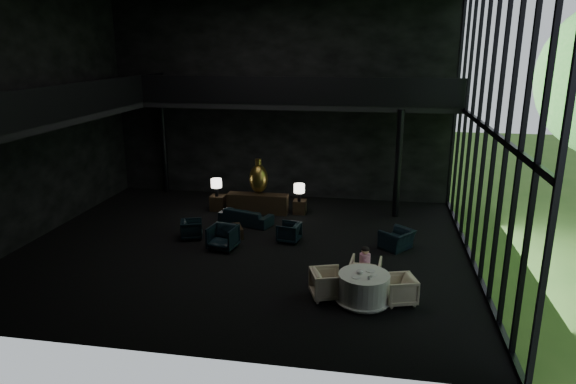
% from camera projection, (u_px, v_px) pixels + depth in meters
% --- Properties ---
extents(floor, '(14.00, 12.00, 0.02)m').
position_uv_depth(floor, '(244.00, 247.00, 16.32)').
color(floor, black).
rests_on(floor, ground).
extents(wall_back, '(14.00, 0.04, 8.00)m').
position_uv_depth(wall_back, '(279.00, 101.00, 20.90)').
color(wall_back, black).
rests_on(wall_back, ground).
extents(wall_front, '(14.00, 0.04, 8.00)m').
position_uv_depth(wall_front, '(158.00, 167.00, 9.54)').
color(wall_front, black).
rests_on(wall_front, ground).
extents(wall_left, '(0.04, 12.00, 8.00)m').
position_uv_depth(wall_left, '(29.00, 116.00, 16.39)').
color(wall_left, black).
rests_on(wall_left, ground).
extents(curtain_wall, '(0.20, 12.00, 8.00)m').
position_uv_depth(curtain_wall, '(487.00, 128.00, 14.06)').
color(curtain_wall, black).
rests_on(curtain_wall, ground).
extents(mezzanine_left, '(2.00, 12.00, 0.25)m').
position_uv_depth(mezzanine_left, '(58.00, 117.00, 16.22)').
color(mezzanine_left, black).
rests_on(mezzanine_left, wall_left).
extents(mezzanine_back, '(12.00, 2.00, 0.25)m').
position_uv_depth(mezzanine_back, '(300.00, 104.00, 19.79)').
color(mezzanine_back, black).
rests_on(mezzanine_back, wall_back).
extents(railing_left, '(0.06, 12.00, 1.00)m').
position_uv_depth(railing_left, '(85.00, 98.00, 15.89)').
color(railing_left, black).
rests_on(railing_left, mezzanine_left).
extents(railing_back, '(12.00, 0.06, 1.00)m').
position_uv_depth(railing_back, '(296.00, 91.00, 18.68)').
color(railing_back, black).
rests_on(railing_back, mezzanine_back).
extents(column_nw, '(0.24, 0.24, 4.00)m').
position_uv_depth(column_nw, '(164.00, 147.00, 22.00)').
color(column_nw, black).
rests_on(column_nw, floor).
extents(column_ne, '(0.24, 0.24, 4.00)m').
position_uv_depth(column_ne, '(398.00, 164.00, 18.76)').
color(column_ne, black).
rests_on(column_ne, floor).
extents(console, '(2.33, 0.53, 0.74)m').
position_uv_depth(console, '(258.00, 203.00, 19.61)').
color(console, black).
rests_on(console, floor).
extents(bronze_urn, '(0.71, 0.71, 1.32)m').
position_uv_depth(bronze_urn, '(259.00, 178.00, 19.54)').
color(bronze_urn, '#945C32').
rests_on(bronze_urn, console).
extents(side_table_left, '(0.54, 0.54, 0.59)m').
position_uv_depth(side_table_left, '(218.00, 203.00, 19.93)').
color(side_table_left, black).
rests_on(side_table_left, floor).
extents(table_lamp_left, '(0.41, 0.41, 0.69)m').
position_uv_depth(table_lamp_left, '(216.00, 184.00, 19.62)').
color(table_lamp_left, black).
rests_on(table_lamp_left, side_table_left).
extents(side_table_right, '(0.48, 0.48, 0.52)m').
position_uv_depth(side_table_right, '(300.00, 207.00, 19.54)').
color(side_table_right, black).
rests_on(side_table_right, floor).
extents(table_lamp_right, '(0.41, 0.41, 0.68)m').
position_uv_depth(table_lamp_right, '(299.00, 189.00, 19.18)').
color(table_lamp_right, black).
rests_on(table_lamp_right, side_table_right).
extents(sofa, '(1.87, 1.04, 0.70)m').
position_uv_depth(sofa, '(246.00, 214.00, 18.38)').
color(sofa, black).
rests_on(sofa, floor).
extents(lounge_armchair_west, '(0.73, 0.76, 0.62)m').
position_uv_depth(lounge_armchair_west, '(192.00, 229.00, 16.99)').
color(lounge_armchair_west, black).
rests_on(lounge_armchair_west, floor).
extents(lounge_armchair_east, '(0.67, 0.70, 0.64)m').
position_uv_depth(lounge_armchair_east, '(289.00, 232.00, 16.70)').
color(lounge_armchair_east, black).
rests_on(lounge_armchair_east, floor).
extents(lounge_armchair_south, '(1.01, 0.96, 0.92)m').
position_uv_depth(lounge_armchair_south, '(223.00, 235.00, 16.05)').
color(lounge_armchair_south, '#162032').
rests_on(lounge_armchair_south, floor).
extents(window_armchair, '(0.94, 0.99, 0.73)m').
position_uv_depth(window_armchair, '(397.00, 238.00, 16.10)').
color(window_armchair, black).
rests_on(window_armchair, floor).
extents(coffee_table, '(1.06, 1.06, 0.35)m').
position_uv_depth(coffee_table, '(230.00, 232.00, 17.15)').
color(coffee_table, black).
rests_on(coffee_table, floor).
extents(dining_table, '(1.44, 1.44, 0.75)m').
position_uv_depth(dining_table, '(364.00, 290.00, 12.75)').
color(dining_table, white).
rests_on(dining_table, floor).
extents(dining_chair_north, '(0.89, 0.84, 0.85)m').
position_uv_depth(dining_chair_north, '(365.00, 270.00, 13.63)').
color(dining_chair_north, '#CAB694').
rests_on(dining_chair_north, floor).
extents(dining_chair_east, '(0.88, 0.91, 0.76)m').
position_uv_depth(dining_chair_east, '(399.00, 288.00, 12.70)').
color(dining_chair_east, beige).
rests_on(dining_chair_east, floor).
extents(dining_chair_west, '(1.01, 1.04, 0.85)m').
position_uv_depth(dining_chair_west, '(327.00, 282.00, 12.96)').
color(dining_chair_west, '#BDB486').
rests_on(dining_chair_west, floor).
extents(child, '(0.29, 0.29, 0.62)m').
position_uv_depth(child, '(365.00, 258.00, 13.60)').
color(child, pink).
rests_on(child, dining_chair_north).
extents(plate_a, '(0.23, 0.23, 0.01)m').
position_uv_depth(plate_a, '(356.00, 277.00, 12.45)').
color(plate_a, white).
rests_on(plate_a, dining_table).
extents(plate_b, '(0.28, 0.28, 0.02)m').
position_uv_depth(plate_b, '(370.00, 271.00, 12.79)').
color(plate_b, white).
rests_on(plate_b, dining_table).
extents(saucer, '(0.16, 0.16, 0.01)m').
position_uv_depth(saucer, '(375.00, 275.00, 12.57)').
color(saucer, white).
rests_on(saucer, dining_table).
extents(coffee_cup, '(0.09, 0.09, 0.06)m').
position_uv_depth(coffee_cup, '(371.00, 276.00, 12.45)').
color(coffee_cup, white).
rests_on(coffee_cup, saucer).
extents(cereal_bowl, '(0.18, 0.18, 0.09)m').
position_uv_depth(cereal_bowl, '(360.00, 272.00, 12.67)').
color(cereal_bowl, white).
rests_on(cereal_bowl, dining_table).
extents(cream_pot, '(0.07, 0.07, 0.07)m').
position_uv_depth(cream_pot, '(369.00, 278.00, 12.34)').
color(cream_pot, '#99999E').
rests_on(cream_pot, dining_table).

